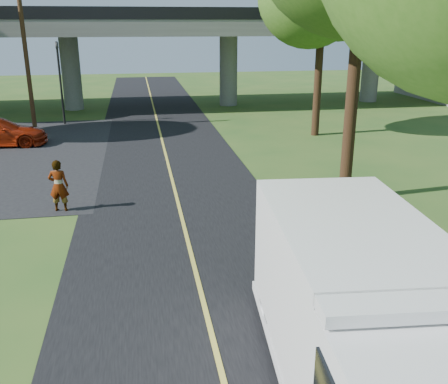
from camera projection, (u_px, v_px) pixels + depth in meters
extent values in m
plane|color=#2B511D|center=(222.00, 376.00, 9.39)|extent=(120.00, 120.00, 0.00)
cube|color=black|center=(177.00, 200.00, 18.71)|extent=(7.00, 90.00, 0.02)
cube|color=gold|center=(177.00, 199.00, 18.70)|extent=(0.12, 90.00, 0.01)
cube|color=slate|center=(150.00, 27.00, 37.29)|extent=(50.00, 9.00, 1.20)
cube|color=black|center=(151.00, 13.00, 32.89)|extent=(50.00, 0.25, 0.80)
cube|color=black|center=(147.00, 15.00, 41.10)|extent=(50.00, 0.25, 0.80)
cube|color=slate|center=(448.00, 64.00, 42.34)|extent=(4.00, 10.00, 6.00)
cylinder|color=slate|center=(71.00, 73.00, 37.37)|extent=(1.40, 1.40, 5.40)
cylinder|color=slate|center=(228.00, 71.00, 39.33)|extent=(1.40, 1.40, 5.40)
cylinder|color=slate|center=(371.00, 68.00, 41.29)|extent=(1.40, 1.40, 5.40)
cylinder|color=black|center=(61.00, 84.00, 31.81)|extent=(0.14, 0.14, 5.20)
imported|color=black|center=(57.00, 51.00, 31.16)|extent=(0.18, 0.22, 1.10)
cylinder|color=#472D19|center=(26.00, 55.00, 29.09)|extent=(0.26, 0.26, 9.00)
cylinder|color=#382314|center=(352.00, 96.00, 17.55)|extent=(0.44, 0.44, 7.70)
cylinder|color=#382314|center=(318.00, 78.00, 28.43)|extent=(0.44, 0.44, 6.65)
cube|color=white|center=(348.00, 283.00, 9.02)|extent=(3.04, 5.05, 2.48)
cube|color=white|center=(349.00, 368.00, 9.10)|extent=(3.17, 6.58, 0.20)
cylinder|color=black|center=(270.00, 308.00, 10.71)|extent=(0.39, 1.01, 0.99)
cylinder|color=black|center=(372.00, 303.00, 10.90)|extent=(0.39, 1.01, 0.99)
imported|color=gray|center=(59.00, 186.00, 17.32)|extent=(0.73, 0.53, 1.86)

